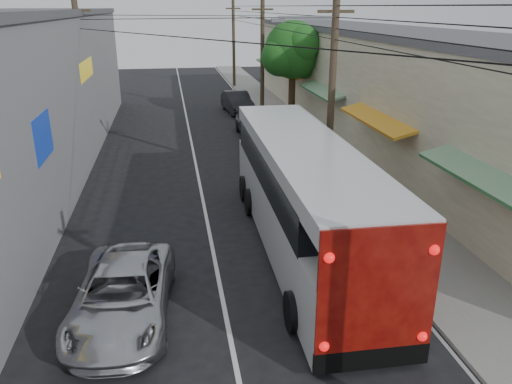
% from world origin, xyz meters
% --- Properties ---
extents(sidewalk, '(3.00, 80.00, 0.12)m').
position_xyz_m(sidewalk, '(6.50, 20.00, 0.06)').
color(sidewalk, slate).
rests_on(sidewalk, ground).
extents(building_right, '(7.09, 40.00, 6.25)m').
position_xyz_m(building_right, '(10.99, 22.00, 3.15)').
color(building_right, beige).
rests_on(building_right, ground).
extents(building_left, '(7.20, 36.00, 7.25)m').
position_xyz_m(building_left, '(-8.50, 18.00, 3.65)').
color(building_left, slate).
rests_on(building_left, ground).
extents(utility_poles, '(11.80, 45.28, 8.00)m').
position_xyz_m(utility_poles, '(3.13, 20.33, 4.13)').
color(utility_poles, '#473828').
rests_on(utility_poles, ground).
extents(street_tree, '(4.40, 4.00, 6.60)m').
position_xyz_m(street_tree, '(6.87, 26.02, 4.67)').
color(street_tree, '#3F2B19').
rests_on(street_tree, ground).
extents(coach_bus, '(2.98, 12.31, 3.53)m').
position_xyz_m(coach_bus, '(2.87, 8.34, 1.83)').
color(coach_bus, silver).
rests_on(coach_bus, ground).
extents(jeepney, '(2.67, 5.16, 1.39)m').
position_xyz_m(jeepney, '(-2.51, 5.18, 0.69)').
color(jeepney, '#BAB9C1').
rests_on(jeepney, ground).
extents(parked_suv, '(2.87, 6.10, 1.72)m').
position_xyz_m(parked_suv, '(3.80, 17.47, 0.86)').
color(parked_suv, '#94949B').
rests_on(parked_suv, ground).
extents(parked_car_mid, '(1.87, 4.53, 1.54)m').
position_xyz_m(parked_car_mid, '(3.80, 23.24, 0.77)').
color(parked_car_mid, '#232327').
rests_on(parked_car_mid, ground).
extents(parked_car_far, '(2.05, 4.76, 1.52)m').
position_xyz_m(parked_car_far, '(3.80, 30.49, 0.76)').
color(parked_car_far, black).
rests_on(parked_car_far, ground).
extents(pedestrian_near, '(0.77, 0.61, 1.85)m').
position_xyz_m(pedestrian_near, '(5.40, 8.80, 1.05)').
color(pedestrian_near, pink).
rests_on(pedestrian_near, sidewalk).
extents(pedestrian_far, '(0.87, 0.81, 1.42)m').
position_xyz_m(pedestrian_far, '(5.66, 11.11, 0.83)').
color(pedestrian_far, '#96B6DB').
rests_on(pedestrian_far, sidewalk).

